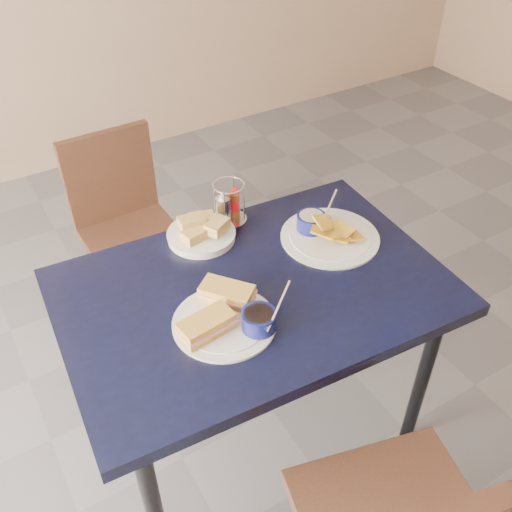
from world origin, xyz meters
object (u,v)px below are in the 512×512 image
chair_far (123,214)px  bread_basket (201,232)px  plantain_plate (325,232)px  dining_table (254,307)px  sandwich_plate (228,315)px  condiment_caddy (228,206)px

chair_far → bread_basket: bearing=-86.1°
chair_far → plantain_plate: size_ratio=2.60×
chair_far → bread_basket: bread_basket is taller
bread_basket → dining_table: bearing=-84.9°
chair_far → bread_basket: size_ratio=3.83×
chair_far → sandwich_plate: 1.07m
plantain_plate → bread_basket: plantain_plate is taller
bread_basket → condiment_caddy: condiment_caddy is taller
dining_table → bread_basket: size_ratio=5.38×
condiment_caddy → chair_far: bearing=104.4°
dining_table → plantain_plate: size_ratio=3.66×
chair_far → dining_table: bearing=-85.8°
sandwich_plate → chair_far: bearing=86.7°
chair_far → bread_basket: (0.04, -0.67, 0.32)m
bread_basket → sandwich_plate: bearing=-106.5°
dining_table → chair_far: (-0.07, 0.94, -0.22)m
chair_far → sandwich_plate: sandwich_plate is taller
bread_basket → condiment_caddy: 0.13m
chair_far → plantain_plate: plantain_plate is taller
bread_basket → condiment_caddy: bearing=19.8°
dining_table → sandwich_plate: bearing=-148.1°
sandwich_plate → bread_basket: 0.37m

